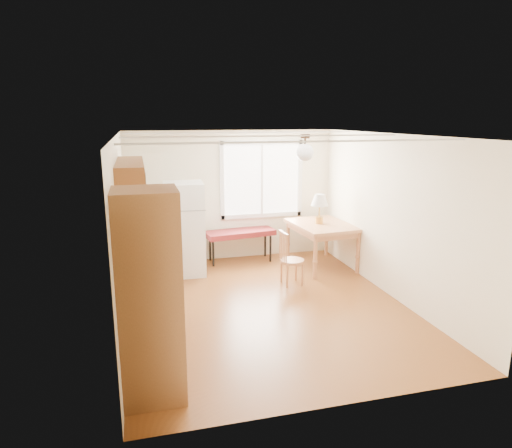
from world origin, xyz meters
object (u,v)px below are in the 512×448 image
object	(u,v)px
bench	(240,234)
dining_table	(322,229)
chair	(288,255)
refrigerator	(184,229)

from	to	relation	value
bench	dining_table	xyz separation A→B (m)	(1.40, -0.69, 0.17)
bench	dining_table	size ratio (longest dim) A/B	0.99
dining_table	chair	size ratio (longest dim) A/B	1.55
bench	refrigerator	bearing A→B (deg)	-166.34
refrigerator	chair	world-z (taller)	refrigerator
refrigerator	chair	bearing A→B (deg)	-29.97
bench	chair	distance (m)	1.53
refrigerator	dining_table	world-z (taller)	refrigerator
refrigerator	dining_table	xyz separation A→B (m)	(2.50, -0.25, -0.10)
refrigerator	bench	distance (m)	1.22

